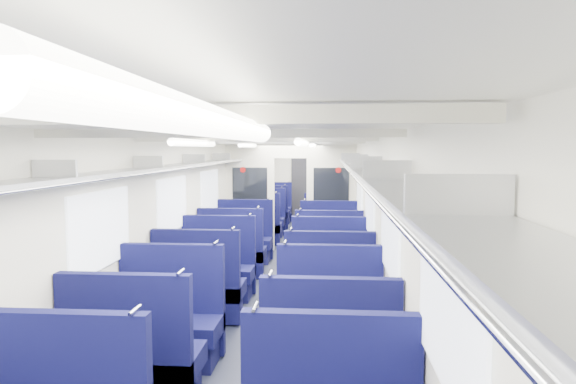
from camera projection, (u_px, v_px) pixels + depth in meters
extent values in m
cube|color=black|center=(274.00, 293.00, 7.87)|extent=(2.80, 18.00, 0.01)
cube|color=white|center=(274.00, 139.00, 7.67)|extent=(2.80, 18.00, 0.01)
cube|color=beige|center=(183.00, 216.00, 7.88)|extent=(0.02, 18.00, 2.35)
cube|color=#0F1034|center=(185.00, 269.00, 7.95)|extent=(0.03, 17.90, 0.70)
cube|color=beige|center=(368.00, 218.00, 7.66)|extent=(0.02, 18.00, 2.35)
cube|color=#0F1034|center=(366.00, 272.00, 7.73)|extent=(0.03, 17.90, 0.70)
cube|color=beige|center=(303.00, 180.00, 16.71)|extent=(2.80, 0.02, 2.35)
cube|color=#B2B5BA|center=(194.00, 164.00, 7.80)|extent=(0.34, 17.40, 0.04)
cylinder|color=silver|center=(206.00, 165.00, 7.79)|extent=(0.02, 17.40, 0.02)
cube|color=#B2B5BA|center=(55.00, 169.00, 3.82)|extent=(0.34, 0.03, 0.14)
cube|color=#B2B5BA|center=(148.00, 162.00, 5.80)|extent=(0.34, 0.03, 0.14)
cube|color=#B2B5BA|center=(194.00, 159.00, 7.79)|extent=(0.34, 0.03, 0.14)
cube|color=#B2B5BA|center=(221.00, 157.00, 9.78)|extent=(0.34, 0.03, 0.14)
cube|color=#B2B5BA|center=(239.00, 155.00, 11.77)|extent=(0.34, 0.03, 0.14)
cube|color=#B2B5BA|center=(252.00, 154.00, 13.75)|extent=(0.34, 0.03, 0.14)
cube|color=#B2B5BA|center=(262.00, 154.00, 15.74)|extent=(0.34, 0.03, 0.14)
cube|color=#B2B5BA|center=(356.00, 164.00, 7.61)|extent=(0.34, 17.40, 0.04)
cylinder|color=silver|center=(344.00, 166.00, 7.63)|extent=(0.02, 17.40, 0.02)
cube|color=#B2B5BA|center=(458.00, 196.00, 1.64)|extent=(0.34, 0.03, 0.14)
cube|color=#B2B5BA|center=(387.00, 170.00, 3.63)|extent=(0.34, 0.03, 0.14)
cube|color=#B2B5BA|center=(366.00, 163.00, 5.62)|extent=(0.34, 0.03, 0.14)
cube|color=#B2B5BA|center=(356.00, 159.00, 7.60)|extent=(0.34, 0.03, 0.14)
cube|color=#B2B5BA|center=(350.00, 157.00, 9.59)|extent=(0.34, 0.03, 0.14)
cube|color=#B2B5BA|center=(347.00, 156.00, 11.58)|extent=(0.34, 0.03, 0.14)
cube|color=#B2B5BA|center=(344.00, 155.00, 13.56)|extent=(0.34, 0.03, 0.14)
cube|color=#B2B5BA|center=(342.00, 154.00, 15.55)|extent=(0.34, 0.03, 0.14)
cube|color=white|center=(101.00, 230.00, 4.98)|extent=(0.02, 1.30, 0.75)
cube|color=white|center=(173.00, 204.00, 7.26)|extent=(0.02, 1.30, 0.75)
cube|color=white|center=(210.00, 191.00, 9.55)|extent=(0.02, 1.30, 0.75)
cube|color=white|center=(237.00, 181.00, 12.33)|extent=(0.02, 1.30, 0.75)
cube|color=white|center=(251.00, 176.00, 14.61)|extent=(0.02, 1.30, 0.75)
cube|color=white|center=(447.00, 311.00, 2.48)|extent=(0.02, 1.30, 0.75)
cube|color=white|center=(390.00, 233.00, 4.76)|extent=(0.02, 1.30, 0.75)
cube|color=white|center=(370.00, 206.00, 7.05)|extent=(0.02, 1.30, 0.75)
cube|color=white|center=(360.00, 192.00, 9.33)|extent=(0.02, 1.30, 0.75)
cube|color=white|center=(352.00, 182.00, 12.11)|extent=(0.02, 1.30, 0.75)
cube|color=white|center=(349.00, 177.00, 14.40)|extent=(0.02, 1.30, 0.75)
cube|color=silver|center=(86.00, 116.00, 1.71)|extent=(2.70, 0.06, 0.06)
cube|color=silver|center=(216.00, 134.00, 3.70)|extent=(2.70, 0.06, 0.06)
cube|color=silver|center=(255.00, 139.00, 5.69)|extent=(2.70, 0.06, 0.06)
cube|color=silver|center=(274.00, 141.00, 7.68)|extent=(2.70, 0.06, 0.06)
cube|color=silver|center=(285.00, 143.00, 9.66)|extent=(2.70, 0.06, 0.06)
cube|color=silver|center=(293.00, 144.00, 11.65)|extent=(2.70, 0.06, 0.06)
cube|color=silver|center=(298.00, 145.00, 13.64)|extent=(2.70, 0.06, 0.06)
cube|color=silver|center=(302.00, 145.00, 15.62)|extent=(2.70, 0.06, 0.06)
cylinder|color=white|center=(195.00, 143.00, 5.24)|extent=(0.07, 1.60, 0.07)
cylinder|color=white|center=(248.00, 145.00, 8.72)|extent=(0.07, 1.60, 0.07)
cylinder|color=white|center=(275.00, 146.00, 13.19)|extent=(0.07, 1.60, 0.07)
cylinder|color=white|center=(217.00, 123.00, 1.18)|extent=(0.07, 1.60, 0.07)
cylinder|color=white|center=(303.00, 143.00, 5.15)|extent=(0.07, 1.60, 0.07)
cylinder|color=white|center=(313.00, 145.00, 8.63)|extent=(0.07, 1.60, 0.07)
cylinder|color=white|center=(318.00, 146.00, 13.10)|extent=(0.07, 1.60, 0.07)
cube|color=black|center=(303.00, 186.00, 16.67)|extent=(0.75, 0.06, 2.00)
cube|color=silver|center=(250.00, 196.00, 11.17)|extent=(1.05, 0.08, 2.35)
cube|color=black|center=(250.00, 186.00, 11.10)|extent=(0.76, 0.02, 0.80)
cylinder|color=#AD0C0B|center=(243.00, 170.00, 11.08)|extent=(0.12, 0.01, 0.12)
cube|color=silver|center=(331.00, 197.00, 11.03)|extent=(1.05, 0.08, 2.35)
cube|color=black|center=(331.00, 186.00, 10.96)|extent=(0.76, 0.02, 0.80)
cylinder|color=#AD0C0B|center=(338.00, 170.00, 10.92)|extent=(0.12, 0.01, 0.12)
cube|color=silver|center=(290.00, 150.00, 11.02)|extent=(0.70, 0.08, 0.35)
cylinder|color=silver|center=(135.00, 310.00, 3.12)|extent=(0.02, 0.17, 0.02)
cylinder|color=silver|center=(255.00, 307.00, 3.18)|extent=(0.02, 0.17, 0.02)
cube|color=#0D0E3F|center=(136.00, 361.00, 4.43)|extent=(1.11, 0.58, 0.19)
cube|color=#0D0E3F|center=(125.00, 345.00, 4.17)|extent=(1.11, 0.11, 1.18)
cylinder|color=silver|center=(180.00, 272.00, 4.08)|extent=(0.02, 0.17, 0.02)
cube|color=#0D0E3F|center=(330.00, 367.00, 4.30)|extent=(1.11, 0.58, 0.19)
cube|color=#0D0E3F|center=(330.00, 351.00, 4.04)|extent=(1.11, 0.11, 1.18)
cylinder|color=silver|center=(270.00, 274.00, 4.03)|extent=(0.02, 0.17, 0.02)
cube|color=#0D0E3F|center=(166.00, 328.00, 5.24)|extent=(1.11, 0.58, 0.19)
cube|color=#0D0D34|center=(167.00, 351.00, 5.26)|extent=(1.02, 0.47, 0.29)
cube|color=#0D0E3F|center=(173.00, 299.00, 5.46)|extent=(1.11, 0.11, 1.18)
cylinder|color=silver|center=(216.00, 243.00, 5.37)|extent=(0.02, 0.17, 0.02)
cube|color=#0D0E3F|center=(329.00, 330.00, 5.19)|extent=(1.11, 0.58, 0.19)
cube|color=#0D0D34|center=(329.00, 352.00, 5.21)|extent=(1.02, 0.47, 0.29)
cube|color=#0D0E3F|center=(330.00, 300.00, 5.41)|extent=(1.11, 0.11, 1.18)
cylinder|color=silver|center=(285.00, 242.00, 5.40)|extent=(0.02, 0.17, 0.02)
cube|color=#0D0E3F|center=(201.00, 289.00, 6.67)|extent=(1.11, 0.58, 0.19)
cube|color=#0D0D34|center=(201.00, 307.00, 6.69)|extent=(1.02, 0.47, 0.29)
cube|color=#0D0E3F|center=(196.00, 276.00, 6.42)|extent=(1.11, 0.11, 1.18)
cylinder|color=silver|center=(233.00, 228.00, 6.33)|extent=(0.02, 0.17, 0.02)
cube|color=#0D0E3F|center=(329.00, 292.00, 6.54)|extent=(1.11, 0.58, 0.19)
cube|color=#0D0D34|center=(329.00, 311.00, 6.56)|extent=(1.02, 0.47, 0.29)
cube|color=#0D0E3F|center=(329.00, 279.00, 6.29)|extent=(1.11, 0.11, 1.18)
cylinder|color=silver|center=(291.00, 229.00, 6.27)|extent=(0.02, 0.17, 0.02)
cube|color=#0D0E3F|center=(216.00, 273.00, 7.56)|extent=(1.11, 0.58, 0.19)
cube|color=#0D0D34|center=(216.00, 289.00, 7.58)|extent=(1.02, 0.47, 0.29)
cube|color=#0D0E3F|center=(219.00, 254.00, 7.77)|extent=(1.11, 0.11, 1.18)
cylinder|color=silver|center=(250.00, 214.00, 7.69)|extent=(0.02, 0.17, 0.02)
cube|color=#0D0E3F|center=(329.00, 275.00, 7.41)|extent=(1.11, 0.58, 0.19)
cube|color=#0D0D34|center=(329.00, 292.00, 7.43)|extent=(1.02, 0.47, 0.29)
cube|color=#0D0E3F|center=(329.00, 256.00, 7.63)|extent=(1.11, 0.11, 1.18)
cylinder|color=silver|center=(298.00, 215.00, 7.61)|extent=(0.02, 0.17, 0.02)
cube|color=#0D0E3F|center=(233.00, 254.00, 8.95)|extent=(1.11, 0.58, 0.19)
cube|color=#0D0D34|center=(233.00, 267.00, 8.97)|extent=(1.02, 0.47, 0.29)
cube|color=#0D0E3F|center=(231.00, 243.00, 8.69)|extent=(1.11, 0.11, 1.18)
cylinder|color=silver|center=(258.00, 207.00, 8.60)|extent=(0.02, 0.17, 0.02)
cube|color=#0D0E3F|center=(329.00, 257.00, 8.66)|extent=(1.11, 0.58, 0.19)
cube|color=#0D0D34|center=(329.00, 271.00, 8.68)|extent=(1.02, 0.47, 0.29)
cube|color=#0D0E3F|center=(329.00, 246.00, 8.40)|extent=(1.11, 0.11, 1.18)
cylinder|color=silver|center=(300.00, 209.00, 8.39)|extent=(0.02, 0.17, 0.02)
cube|color=#0D0E3F|center=(243.00, 243.00, 9.99)|extent=(1.11, 0.58, 0.19)
cube|color=#0D0D34|center=(243.00, 255.00, 10.01)|extent=(1.02, 0.47, 0.29)
cube|color=#0D0E3F|center=(245.00, 229.00, 10.21)|extent=(1.11, 0.11, 1.18)
cylinder|color=silver|center=(268.00, 199.00, 10.12)|extent=(0.02, 0.17, 0.02)
cube|color=#0D0E3F|center=(329.00, 245.00, 9.74)|extent=(1.11, 0.58, 0.19)
cube|color=#0D0D34|center=(329.00, 258.00, 9.76)|extent=(1.02, 0.47, 0.29)
cube|color=#0D0E3F|center=(329.00, 231.00, 9.96)|extent=(1.11, 0.11, 1.18)
cylinder|color=silver|center=(305.00, 199.00, 9.94)|extent=(0.02, 0.17, 0.02)
cube|color=#0D0E3F|center=(257.00, 227.00, 11.97)|extent=(1.11, 0.58, 0.19)
cube|color=#0D0D34|center=(257.00, 237.00, 11.99)|extent=(1.02, 0.47, 0.29)
cube|color=#0D0E3F|center=(256.00, 219.00, 11.71)|extent=(1.11, 0.11, 1.18)
cylinder|color=silver|center=(276.00, 192.00, 11.62)|extent=(0.02, 0.17, 0.02)
cube|color=#0D0E3F|center=(329.00, 228.00, 11.90)|extent=(1.11, 0.58, 0.19)
cube|color=#0D0D34|center=(329.00, 238.00, 11.92)|extent=(1.02, 0.47, 0.29)
cube|color=#0D0E3F|center=(329.00, 219.00, 11.64)|extent=(1.11, 0.11, 1.18)
cylinder|color=silver|center=(308.00, 192.00, 11.63)|extent=(0.02, 0.17, 0.02)
cube|color=#0D0E3F|center=(263.00, 221.00, 12.96)|extent=(1.11, 0.58, 0.19)
cube|color=#0D0D34|center=(263.00, 231.00, 12.98)|extent=(1.02, 0.47, 0.29)
cube|color=#0D0E3F|center=(264.00, 211.00, 13.17)|extent=(1.11, 0.11, 1.18)
cylinder|color=silver|center=(282.00, 187.00, 13.09)|extent=(0.02, 0.17, 0.02)
cube|color=#0D0E3F|center=(329.00, 221.00, 13.02)|extent=(1.11, 0.58, 0.19)
cube|color=#0D0D34|center=(329.00, 230.00, 13.04)|extent=(1.02, 0.47, 0.29)
cube|color=#0D0E3F|center=(329.00, 211.00, 13.24)|extent=(1.11, 0.11, 1.18)
cylinder|color=silver|center=(311.00, 187.00, 13.23)|extent=(0.02, 0.17, 0.02)
cube|color=#0D0E3F|center=(269.00, 215.00, 14.29)|extent=(1.11, 0.58, 0.19)
cube|color=#0D0D34|center=(269.00, 223.00, 14.31)|extent=(1.02, 0.47, 0.29)
cube|color=#0D0E3F|center=(268.00, 207.00, 14.04)|extent=(1.11, 0.11, 1.18)
cylinder|color=silver|center=(285.00, 185.00, 13.95)|extent=(0.02, 0.17, 0.02)
cube|color=#0D0E3F|center=(329.00, 215.00, 14.25)|extent=(1.11, 0.58, 0.19)
cube|color=#0D0D34|center=(329.00, 223.00, 14.27)|extent=(1.02, 0.47, 0.29)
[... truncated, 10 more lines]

